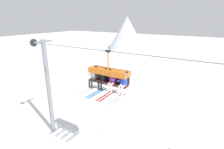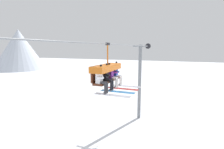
% 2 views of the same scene
% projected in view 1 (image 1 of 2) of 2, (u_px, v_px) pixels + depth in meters
% --- Properties ---
extents(mountain_peak_west, '(12.27, 12.27, 10.26)m').
position_uv_depth(mountain_peak_west, '(127.00, 33.00, 56.46)').
color(mountain_peak_west, silver).
rests_on(mountain_peak_west, ground_plane).
extents(lift_tower_near, '(0.36, 1.88, 8.29)m').
position_uv_depth(lift_tower_near, '(48.00, 87.00, 14.43)').
color(lift_tower_near, slate).
rests_on(lift_tower_near, ground_plane).
extents(lift_cable, '(19.02, 0.05, 0.05)m').
position_uv_depth(lift_cable, '(144.00, 55.00, 8.39)').
color(lift_cable, slate).
extents(chairlift_chair, '(2.45, 0.74, 2.24)m').
position_uv_depth(chairlift_chair, '(109.00, 74.00, 9.89)').
color(chairlift_chair, '#512819').
extents(skier_white, '(0.48, 1.70, 1.34)m').
position_uv_depth(skier_white, '(93.00, 77.00, 10.30)').
color(skier_white, silver).
extents(skier_black, '(0.48, 1.70, 1.34)m').
position_uv_depth(skier_black, '(102.00, 79.00, 9.97)').
color(skier_black, black).
extents(skier_purple, '(0.48, 1.70, 1.34)m').
position_uv_depth(skier_purple, '(112.00, 81.00, 9.63)').
color(skier_purple, purple).
extents(skier_blue, '(0.48, 1.70, 1.34)m').
position_uv_depth(skier_blue, '(123.00, 83.00, 9.29)').
color(skier_blue, '#2847B7').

